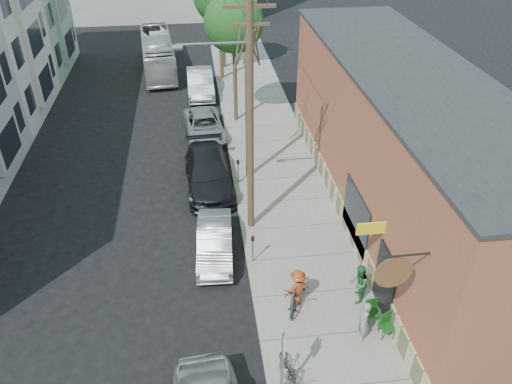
{
  "coord_description": "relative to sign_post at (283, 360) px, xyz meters",
  "views": [
    {
      "loc": [
        0.48,
        -12.9,
        13.4
      ],
      "look_at": [
        2.74,
        4.87,
        1.5
      ],
      "focal_mm": 35.0,
      "sensor_mm": 36.0,
      "label": 1
    }
  ],
  "objects": [
    {
      "name": "sidewalk",
      "position": [
        1.9,
        15.1,
        -1.76
      ],
      "size": [
        4.5,
        58.0,
        0.15
      ],
      "primitive_type": "cube",
      "color": "gray",
      "rests_on": "ground"
    },
    {
      "name": "sign_post",
      "position": [
        0.0,
        0.0,
        0.0
      ],
      "size": [
        0.07,
        0.45,
        2.8
      ],
      "color": "slate",
      "rests_on": "sidewalk"
    },
    {
      "name": "tree_leafy_mid",
      "position": [
        0.45,
        19.18,
        4.13
      ],
      "size": [
        3.33,
        3.33,
        7.51
      ],
      "color": "#44392C",
      "rests_on": "sidewalk"
    },
    {
      "name": "bus",
      "position": [
        -4.56,
        29.03,
        -0.53
      ],
      "size": [
        3.0,
        9.48,
        2.6
      ],
      "primitive_type": "imported",
      "rotation": [
        0.0,
        0.0,
        0.09
      ],
      "color": "silver",
      "rests_on": "ground"
    },
    {
      "name": "patron_grey",
      "position": [
        3.0,
        1.82,
        -0.89
      ],
      "size": [
        0.46,
        0.63,
        1.58
      ],
      "primitive_type": "imported",
      "rotation": [
        0.0,
        0.0,
        -1.72
      ],
      "color": "gray",
      "rests_on": "sidewalk"
    },
    {
      "name": "utility_pole_far",
      "position": [
        0.1,
        26.38,
        3.51
      ],
      "size": [
        1.8,
        0.28,
        10.0
      ],
      "color": "#503A28",
      "rests_on": "sidewalk"
    },
    {
      "name": "cyclist_bike",
      "position": [
        1.18,
        3.63,
        -1.14
      ],
      "size": [
        1.46,
        2.2,
        1.09
      ],
      "primitive_type": "imported",
      "rotation": [
        0.0,
        0.0,
        -0.39
      ],
      "color": "black",
      "rests_on": "sidewalk"
    },
    {
      "name": "patio_chair_b",
      "position": [
        3.57,
        2.47,
        -1.24
      ],
      "size": [
        0.56,
        0.56,
        0.88
      ],
      "primitive_type": null,
      "rotation": [
        0.0,
        0.0,
        0.13
      ],
      "color": "#144814",
      "rests_on": "sidewalk"
    },
    {
      "name": "car_3",
      "position": [
        -1.55,
        17.52,
        -1.19
      ],
      "size": [
        2.54,
        4.78,
        1.28
      ],
      "primitive_type": "imported",
      "rotation": [
        0.0,
        0.0,
        0.09
      ],
      "color": "#A6A9AD",
      "rests_on": "ground"
    },
    {
      "name": "patio_chair_a",
      "position": [
        3.85,
        1.82,
        -1.24
      ],
      "size": [
        0.66,
        0.66,
        0.88
      ],
      "primitive_type": null,
      "rotation": [
        0.0,
        0.0,
        0.42
      ],
      "color": "#144814",
      "rests_on": "sidewalk"
    },
    {
      "name": "utility_pole_near",
      "position": [
        0.04,
        8.44,
        3.58
      ],
      "size": [
        3.57,
        0.28,
        10.0
      ],
      "color": "#503A28",
      "rests_on": "sidewalk"
    },
    {
      "name": "parked_bike_a",
      "position": [
        0.33,
        0.55,
        -1.23
      ],
      "size": [
        0.74,
        1.56,
        0.9
      ],
      "primitive_type": "imported",
      "rotation": [
        0.0,
        0.0,
        0.22
      ],
      "color": "black",
      "rests_on": "sidewalk"
    },
    {
      "name": "parked_bike_b",
      "position": [
        0.29,
        0.21,
        -1.28
      ],
      "size": [
        0.89,
        1.62,
        0.81
      ],
      "primitive_type": "imported",
      "rotation": [
        0.0,
        0.0,
        0.24
      ],
      "color": "slate",
      "rests_on": "sidewalk"
    },
    {
      "name": "car_2",
      "position": [
        -1.55,
        12.02,
        -1.05
      ],
      "size": [
        2.43,
        5.5,
        1.57
      ],
      "primitive_type": "imported",
      "rotation": [
        0.0,
        0.0,
        0.04
      ],
      "color": "black",
      "rests_on": "ground"
    },
    {
      "name": "car_1",
      "position": [
        -1.55,
        6.83,
        -1.18
      ],
      "size": [
        1.62,
        4.04,
        1.31
      ],
      "primitive_type": "imported",
      "rotation": [
        0.0,
        0.0,
        -0.06
      ],
      "color": "silver",
      "rests_on": "ground"
    },
    {
      "name": "parking_meter_far",
      "position": [
        -0.1,
        11.97,
        -0.85
      ],
      "size": [
        0.14,
        0.14,
        1.24
      ],
      "color": "slate",
      "rests_on": "sidewalk"
    },
    {
      "name": "car_4",
      "position": [
        -1.55,
        23.85,
        -1.02
      ],
      "size": [
        1.79,
        4.95,
        1.62
      ],
      "primitive_type": "imported",
      "rotation": [
        0.0,
        0.0,
        0.01
      ],
      "color": "#B1B5B9",
      "rests_on": "ground"
    },
    {
      "name": "ground",
      "position": [
        -2.35,
        4.1,
        -1.83
      ],
      "size": [
        120.0,
        120.0,
        0.0
      ],
      "primitive_type": "plane",
      "color": "black"
    },
    {
      "name": "patron_green",
      "position": [
        3.36,
        3.51,
        -0.9
      ],
      "size": [
        0.82,
        0.92,
        1.57
      ],
      "primitive_type": "imported",
      "rotation": [
        0.0,
        0.0,
        -1.92
      ],
      "color": "#2A6A37",
      "rests_on": "sidewalk"
    },
    {
      "name": "parking_meter_near",
      "position": [
        -0.1,
        6.08,
        -0.85
      ],
      "size": [
        0.14,
        0.14,
        1.24
      ],
      "color": "slate",
      "rests_on": "sidewalk"
    },
    {
      "name": "cafe_building",
      "position": [
        6.64,
        9.09,
        1.47
      ],
      "size": [
        6.6,
        20.2,
        6.61
      ],
      "color": "#944E37",
      "rests_on": "ground"
    },
    {
      "name": "tree_bare",
      "position": [
        0.45,
        12.5,
        1.33
      ],
      "size": [
        0.24,
        0.24,
        6.02
      ],
      "color": "#44392C",
      "rests_on": "sidewalk"
    },
    {
      "name": "cyclist",
      "position": [
        1.18,
        3.63,
        -0.93
      ],
      "size": [
        1.11,
        0.87,
        1.5
      ],
      "primitive_type": "imported",
      "rotation": [
        0.0,
        0.0,
        3.51
      ],
      "color": "#9F3617",
      "rests_on": "sidewalk"
    }
  ]
}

